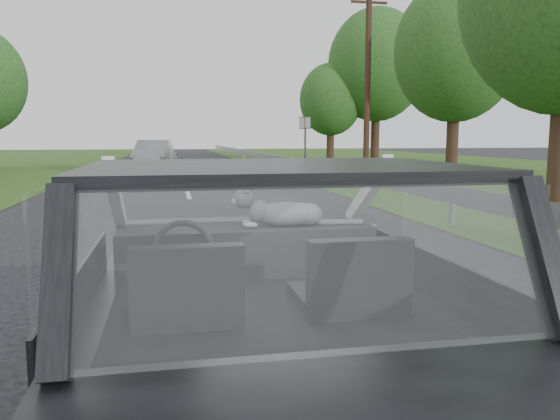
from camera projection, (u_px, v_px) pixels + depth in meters
name	position (u px, v px, depth m)	size (l,w,h in m)	color
subject_car	(262.00, 296.00, 2.90)	(1.80, 4.00, 1.45)	black
dashboard	(246.00, 249.00, 3.49)	(1.58, 0.45, 0.30)	black
driver_seat	(187.00, 286.00, 2.52)	(0.50, 0.72, 0.42)	black
passenger_seat	(352.00, 277.00, 2.67)	(0.50, 0.72, 0.42)	black
steering_wheel	(183.00, 250.00, 3.12)	(0.36, 0.36, 0.04)	black
cat	(286.00, 212.00, 3.46)	(0.60, 0.19, 0.27)	gray
guardrail	(367.00, 177.00, 13.48)	(0.05, 90.00, 0.32)	gray
other_car	(154.00, 155.00, 26.43)	(1.71, 4.34, 1.43)	#A0A4AE
highway_sign	(305.00, 142.00, 28.95)	(0.11, 1.05, 2.63)	#134F27
utility_pole	(368.00, 79.00, 24.03)	(0.27, 0.27, 8.17)	#472D1E
tree_1	(455.00, 79.00, 23.85)	(5.37, 5.37, 8.13)	#203F1B
tree_2	(331.00, 114.00, 35.14)	(4.02, 4.02, 6.09)	#203F1B
tree_3	(376.00, 87.00, 35.09)	(6.24, 6.24, 9.46)	#203F1B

